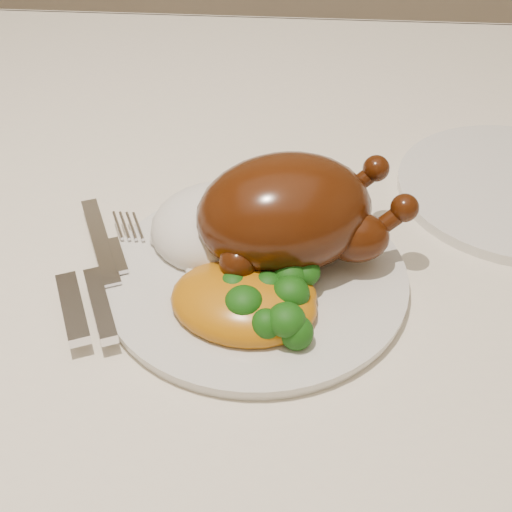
{
  "coord_description": "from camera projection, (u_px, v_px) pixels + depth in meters",
  "views": [
    {
      "loc": [
        0.15,
        -0.56,
        1.19
      ],
      "look_at": [
        0.12,
        -0.09,
        0.8
      ],
      "focal_mm": 50.0,
      "sensor_mm": 36.0,
      "label": 1
    }
  ],
  "objects": [
    {
      "name": "rice_mound",
      "position": [
        220.0,
        227.0,
        0.65
      ],
      "size": [
        0.15,
        0.14,
        0.07
      ],
      "rotation": [
        0.0,
        0.0,
        0.25
      ],
      "color": "white",
      "rests_on": "dinner_plate"
    },
    {
      "name": "mac_and_cheese",
      "position": [
        257.0,
        300.0,
        0.58
      ],
      "size": [
        0.14,
        0.12,
        0.05
      ],
      "rotation": [
        0.0,
        0.0,
        -0.19
      ],
      "color": "orange",
      "rests_on": "dinner_plate"
    },
    {
      "name": "cutlery",
      "position": [
        94.0,
        284.0,
        0.6
      ],
      "size": [
        0.08,
        0.19,
        0.01
      ],
      "rotation": [
        0.0,
        0.0,
        0.41
      ],
      "color": "silver",
      "rests_on": "dinner_plate"
    },
    {
      "name": "tablecloth",
      "position": [
        148.0,
        237.0,
        0.72
      ],
      "size": [
        1.73,
        1.03,
        0.18
      ],
      "color": "silver",
      "rests_on": "dining_table"
    },
    {
      "name": "dinner_plate",
      "position": [
        256.0,
        278.0,
        0.62
      ],
      "size": [
        0.3,
        0.3,
        0.01
      ],
      "primitive_type": "cylinder",
      "rotation": [
        0.0,
        0.0,
        -0.15
      ],
      "color": "silver",
      "rests_on": "tablecloth"
    },
    {
      "name": "roast_chicken",
      "position": [
        290.0,
        212.0,
        0.61
      ],
      "size": [
        0.21,
        0.16,
        0.1
      ],
      "rotation": [
        0.0,
        0.0,
        0.34
      ],
      "color": "#451B07",
      "rests_on": "dinner_plate"
    },
    {
      "name": "dining_table",
      "position": [
        155.0,
        290.0,
        0.77
      ],
      "size": [
        1.6,
        0.9,
        0.76
      ],
      "color": "brown",
      "rests_on": "floor"
    }
  ]
}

